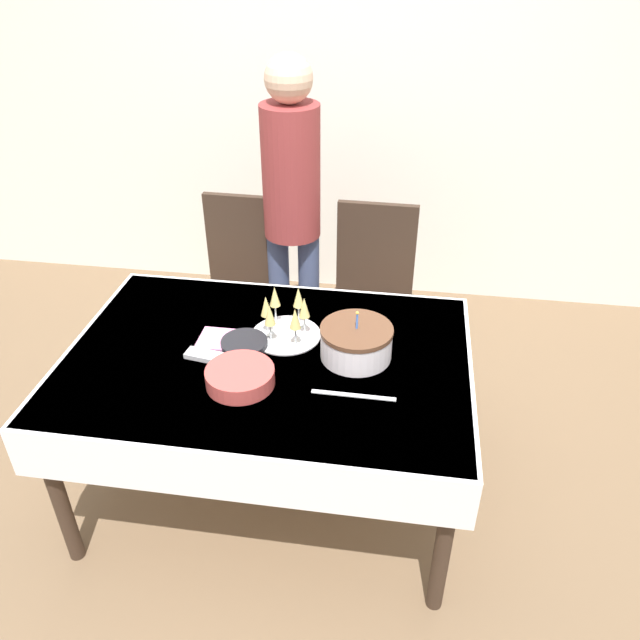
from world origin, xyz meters
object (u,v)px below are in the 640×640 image
champagne_tray (285,317)px  person_standing (292,197)px  dining_chair_far_left (241,282)px  birthday_cake (356,342)px  plate_stack_main (240,377)px  plate_stack_dessert (244,344)px  dining_chair_far_right (372,292)px

champagne_tray → person_standing: 0.82m
dining_chair_far_left → birthday_cake: 1.09m
champagne_tray → plate_stack_main: champagne_tray is taller
plate_stack_dessert → dining_chair_far_left: bearing=106.5°
plate_stack_dessert → person_standing: size_ratio=0.11×
dining_chair_far_right → plate_stack_dessert: size_ratio=5.34×
birthday_cake → person_standing: bearing=114.9°
dining_chair_far_left → birthday_cake: bearing=-50.1°
dining_chair_far_left → dining_chair_far_right: (0.69, 0.00, 0.00)m
dining_chair_far_left → person_standing: person_standing is taller
birthday_cake → dining_chair_far_right: bearing=89.5°
dining_chair_far_right → champagne_tray: bearing=-112.8°
dining_chair_far_right → plate_stack_main: dining_chair_far_right is taller
person_standing → dining_chair_far_right: bearing=-9.7°
birthday_cake → plate_stack_main: size_ratio=1.11×
dining_chair_far_right → champagne_tray: dining_chair_far_right is taller
dining_chair_far_left → plate_stack_dessert: dining_chair_far_left is taller
birthday_cake → person_standing: 1.00m
champagne_tray → plate_stack_dessert: champagne_tray is taller
dining_chair_far_left → champagne_tray: 0.86m
champagne_tray → person_standing: bearing=98.5°
plate_stack_main → plate_stack_dessert: bearing=101.0°
plate_stack_dessert → person_standing: person_standing is taller
plate_stack_dessert → birthday_cake: bearing=0.4°
plate_stack_main → plate_stack_dessert: (-0.04, 0.23, -0.02)m
dining_chair_far_right → champagne_tray: (-0.30, -0.72, 0.28)m
champagne_tray → plate_stack_dessert: 0.19m
dining_chair_far_left → dining_chair_far_right: bearing=0.0°
birthday_cake → plate_stack_main: birthday_cake is taller
birthday_cake → plate_stack_main: 0.46m
dining_chair_far_left → champagne_tray: dining_chair_far_left is taller
birthday_cake → plate_stack_main: bearing=-149.8°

